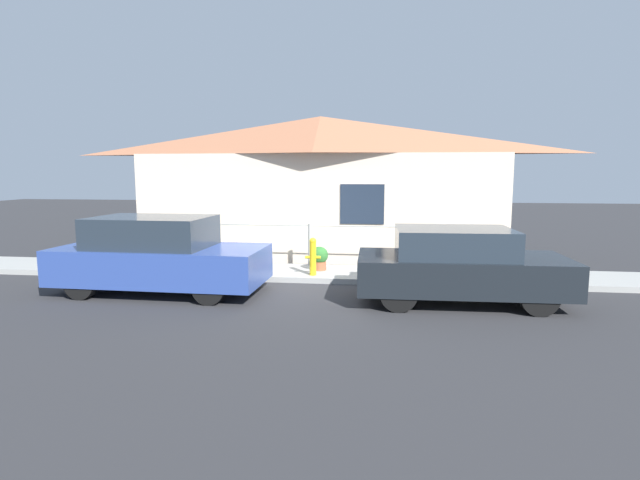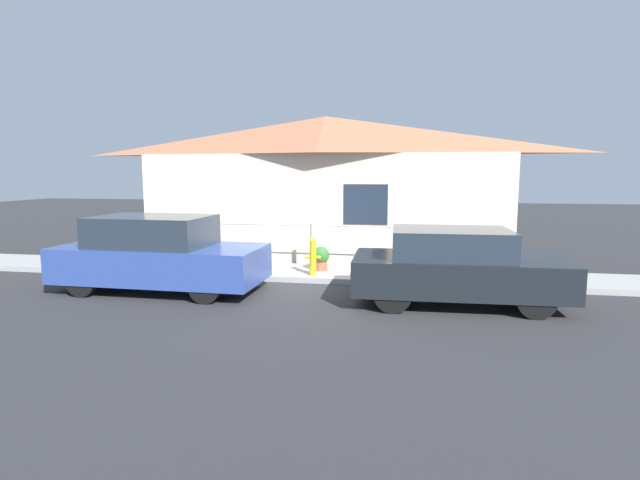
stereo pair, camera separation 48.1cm
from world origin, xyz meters
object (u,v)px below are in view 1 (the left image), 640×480
car_right (459,265)px  fire_hydrant (313,256)px  potted_plant_by_fence (232,254)px  potted_plant_near_hydrant (320,258)px  car_left (159,256)px

car_right → fire_hydrant: size_ratio=4.53×
potted_plant_by_fence → potted_plant_near_hydrant: bearing=-3.9°
car_right → potted_plant_by_fence: 5.42m
potted_plant_near_hydrant → car_left: bearing=-144.6°
car_left → potted_plant_near_hydrant: 3.57m
fire_hydrant → potted_plant_by_fence: (-2.06, 0.74, -0.13)m
car_left → car_right: size_ratio=1.09×
potted_plant_near_hydrant → potted_plant_by_fence: (-2.12, 0.14, 0.01)m
car_left → potted_plant_by_fence: (0.78, 2.20, -0.31)m
car_left → car_right: (5.72, -0.00, -0.05)m
car_right → potted_plant_by_fence: size_ratio=6.83×
potted_plant_near_hydrant → potted_plant_by_fence: 2.13m
fire_hydrant → potted_plant_by_fence: bearing=160.2°
potted_plant_near_hydrant → potted_plant_by_fence: size_ratio=0.99×
car_left → potted_plant_near_hydrant: (2.90, 2.06, -0.32)m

